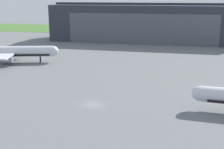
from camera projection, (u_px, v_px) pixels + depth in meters
The scene contains 4 objects.
ground_plane at pixel (93, 104), 74.22m from camera, with size 440.00×440.00×0.00m, color slate.
grass_field_strip at pixel (156, 31), 226.25m from camera, with size 440.00×56.00×0.08m, color #43702F.
maintenance_hangar at pixel (145, 23), 175.57m from camera, with size 103.60×29.37×21.27m.
airliner_far_right at pixel (11, 52), 119.33m from camera, with size 34.80×27.42×13.41m.
Camera 1 is at (20.40, -67.26, 25.33)m, focal length 49.88 mm.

